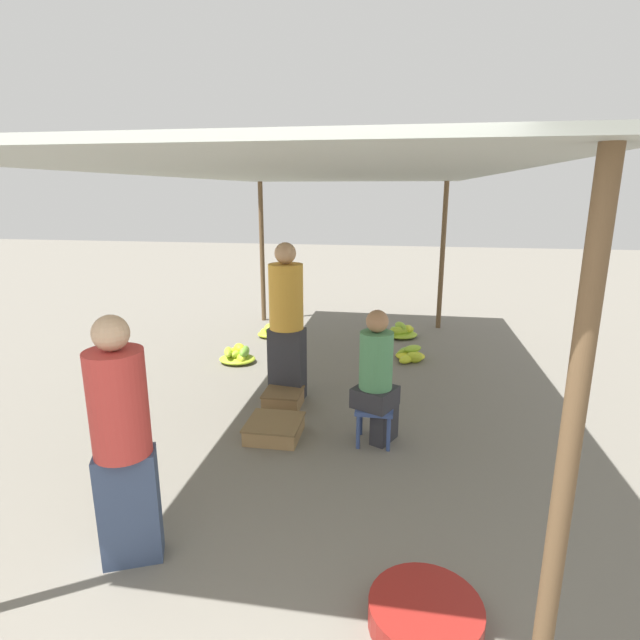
{
  "coord_description": "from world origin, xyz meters",
  "views": [
    {
      "loc": [
        0.9,
        -1.49,
        2.27
      ],
      "look_at": [
        0.0,
        3.91,
        0.85
      ],
      "focal_mm": 28.0,
      "sensor_mm": 36.0,
      "label": 1
    }
  ],
  "objects": [
    {
      "name": "basin_black",
      "position": [
        1.1,
        0.75,
        0.07
      ],
      "size": [
        0.61,
        0.61,
        0.15
      ],
      "color": "maroon",
      "rests_on": "ground"
    },
    {
      "name": "stool",
      "position": [
        0.7,
        2.74,
        0.3
      ],
      "size": [
        0.34,
        0.34,
        0.37
      ],
      "color": "#384C84",
      "rests_on": "ground"
    },
    {
      "name": "canopy_tarp",
      "position": [
        0.0,
        3.63,
        2.44
      ],
      "size": [
        3.48,
        7.06,
        0.04
      ],
      "primitive_type": "cube",
      "color": "#9EA399",
      "rests_on": "canopy_post_front_left"
    },
    {
      "name": "shopper_walking_mid",
      "position": [
        -0.32,
        3.62,
        0.91
      ],
      "size": [
        0.42,
        0.42,
        1.75
      ],
      "color": "#2D2D33",
      "rests_on": "ground"
    },
    {
      "name": "canopy_post_back_left",
      "position": [
        -1.54,
        6.96,
        1.21
      ],
      "size": [
        0.08,
        0.08,
        2.42
      ],
      "primitive_type": "cylinder",
      "color": "brown",
      "rests_on": "ground"
    },
    {
      "name": "banana_pile_right_0",
      "position": [
        0.92,
        6.26,
        0.09
      ],
      "size": [
        0.54,
        0.55,
        0.26
      ],
      "color": "#A5C62F",
      "rests_on": "ground"
    },
    {
      "name": "banana_pile_left_1",
      "position": [
        -1.15,
        5.95,
        0.09
      ],
      "size": [
        0.38,
        0.42,
        0.22
      ],
      "color": "yellow",
      "rests_on": "ground"
    },
    {
      "name": "canopy_post_back_right",
      "position": [
        1.54,
        6.96,
        1.21
      ],
      "size": [
        0.08,
        0.08,
        2.42
      ],
      "primitive_type": "cylinder",
      "color": "brown",
      "rests_on": "ground"
    },
    {
      "name": "banana_pile_left_0",
      "position": [
        -1.26,
        4.66,
        0.1
      ],
      "size": [
        0.49,
        0.44,
        0.26
      ],
      "color": "#C2D229",
      "rests_on": "ground"
    },
    {
      "name": "banana_pile_right_1",
      "position": [
        1.05,
        5.18,
        0.07
      ],
      "size": [
        0.41,
        0.59,
        0.2
      ],
      "color": "#7BB636",
      "rests_on": "ground"
    },
    {
      "name": "crate_near",
      "position": [
        -0.24,
        2.7,
        0.08
      ],
      "size": [
        0.51,
        0.51,
        0.16
      ],
      "color": "#9E7A4C",
      "rests_on": "ground"
    },
    {
      "name": "crate_mid",
      "position": [
        -0.31,
        3.38,
        0.09
      ],
      "size": [
        0.4,
        0.4,
        0.18
      ],
      "color": "olive",
      "rests_on": "ground"
    },
    {
      "name": "vendor_foreground",
      "position": [
        -0.71,
        0.98,
        0.83
      ],
      "size": [
        0.45,
        0.45,
        1.6
      ],
      "color": "#384766",
      "rests_on": "ground"
    },
    {
      "name": "vendor_seated",
      "position": [
        0.72,
        2.75,
        0.65
      ],
      "size": [
        0.45,
        0.45,
        1.27
      ],
      "color": "#2D2D33",
      "rests_on": "ground"
    },
    {
      "name": "canopy_post_front_right",
      "position": [
        1.54,
        0.3,
        1.21
      ],
      "size": [
        0.08,
        0.08,
        2.42
      ],
      "primitive_type": "cylinder",
      "color": "brown",
      "rests_on": "ground"
    }
  ]
}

